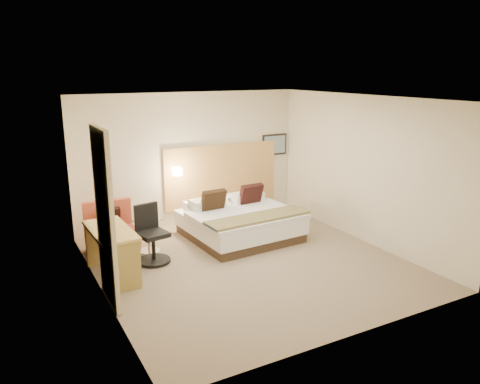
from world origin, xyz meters
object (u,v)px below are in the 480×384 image
bed (239,222)px  desk_chair (152,239)px  side_table (148,233)px  lounge_chair (111,233)px  desk (112,239)px

bed → desk_chair: bearing=-169.2°
bed → side_table: bearing=176.3°
lounge_chair → desk: bearing=-101.1°
desk → lounge_chair: bearing=78.9°
bed → desk_chair: desk_chair is taller
lounge_chair → side_table: 0.66m
lounge_chair → desk: 1.13m
side_table → desk: desk is taller
bed → lounge_chair: bed is taller
bed → desk: 2.65m
lounge_chair → bed: bearing=-10.2°
side_table → desk_chair: 0.48m
bed → lounge_chair: (-2.34, 0.42, 0.04)m
side_table → desk: bearing=-136.1°
desk → side_table: bearing=43.9°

